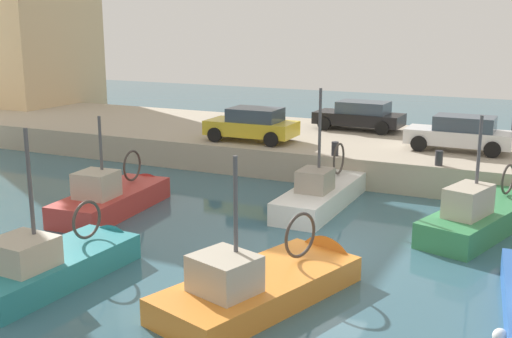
{
  "coord_description": "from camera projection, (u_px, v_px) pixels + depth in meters",
  "views": [
    {
      "loc": [
        -16.09,
        -5.82,
        6.41
      ],
      "look_at": [
        3.91,
        3.79,
        1.2
      ],
      "focal_mm": 44.67,
      "sensor_mm": 36.0,
      "label": 1
    }
  ],
  "objects": [
    {
      "name": "water_surface",
      "position": [
        317.0,
        252.0,
        18.04
      ],
      "size": [
        80.0,
        80.0,
        0.0
      ],
      "primitive_type": "plane",
      "color": "#386070",
      "rests_on": "ground"
    },
    {
      "name": "quay_wall",
      "position": [
        408.0,
        155.0,
        27.99
      ],
      "size": [
        9.0,
        56.0,
        1.2
      ],
      "primitive_type": "cube",
      "color": "#ADA08C",
      "rests_on": "ground"
    },
    {
      "name": "fishing_boat_green",
      "position": [
        487.0,
        224.0,
        20.09
      ],
      "size": [
        7.01,
        3.49,
        4.47
      ],
      "color": "#388951",
      "rests_on": "ground"
    },
    {
      "name": "fishing_boat_orange",
      "position": [
        272.0,
        291.0,
        15.16
      ],
      "size": [
        6.4,
        3.71,
        4.54
      ],
      "color": "orange",
      "rests_on": "ground"
    },
    {
      "name": "fishing_boat_teal",
      "position": [
        63.0,
        272.0,
        16.28
      ],
      "size": [
        5.57,
        2.29,
        4.8
      ],
      "color": "teal",
      "rests_on": "ground"
    },
    {
      "name": "fishing_boat_white",
      "position": [
        326.0,
        201.0,
        22.77
      ],
      "size": [
        6.7,
        1.87,
        4.95
      ],
      "color": "white",
      "rests_on": "ground"
    },
    {
      "name": "fishing_boat_red",
      "position": [
        118.0,
        206.0,
        22.06
      ],
      "size": [
        5.77,
        2.21,
        4.2
      ],
      "color": "#BC3833",
      "rests_on": "ground"
    },
    {
      "name": "parked_car_white",
      "position": [
        460.0,
        133.0,
        25.77
      ],
      "size": [
        1.86,
        4.17,
        1.44
      ],
      "color": "silver",
      "rests_on": "quay_wall"
    },
    {
      "name": "parked_car_black",
      "position": [
        360.0,
        115.0,
        30.71
      ],
      "size": [
        2.08,
        4.28,
        1.39
      ],
      "color": "black",
      "rests_on": "quay_wall"
    },
    {
      "name": "parked_car_yellow",
      "position": [
        252.0,
        124.0,
        27.9
      ],
      "size": [
        2.1,
        3.98,
        1.47
      ],
      "color": "gold",
      "rests_on": "quay_wall"
    },
    {
      "name": "mooring_bollard_south",
      "position": [
        439.0,
        158.0,
        23.31
      ],
      "size": [
        0.28,
        0.28,
        0.55
      ],
      "primitive_type": "cylinder",
      "color": "#2D2D33",
      "rests_on": "quay_wall"
    },
    {
      "name": "mooring_bollard_mid",
      "position": [
        335.0,
        149.0,
        24.99
      ],
      "size": [
        0.28,
        0.28,
        0.55
      ],
      "primitive_type": "cylinder",
      "color": "#2D2D33",
      "rests_on": "quay_wall"
    }
  ]
}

